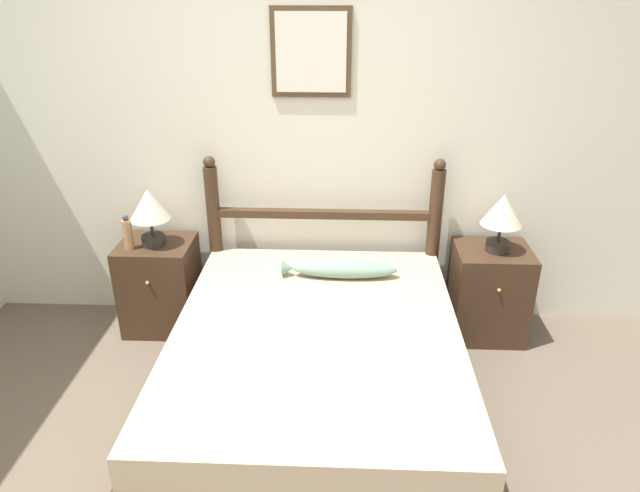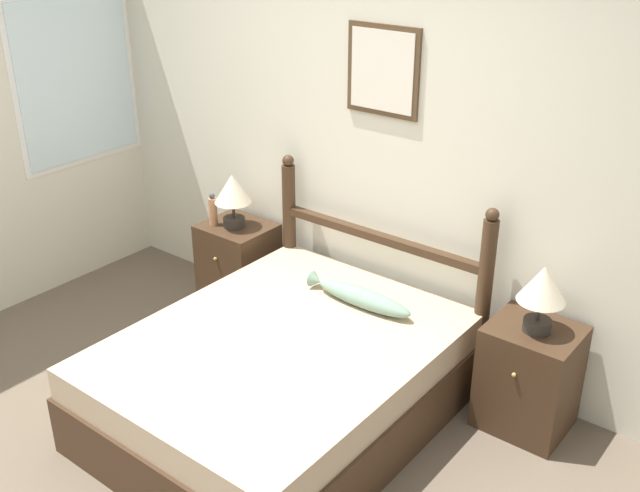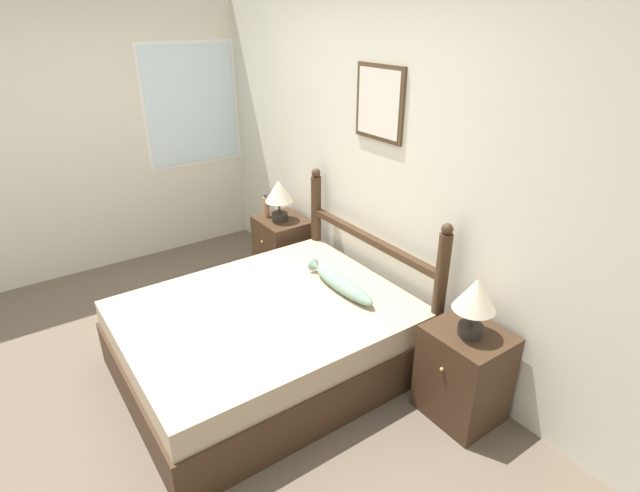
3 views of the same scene
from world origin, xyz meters
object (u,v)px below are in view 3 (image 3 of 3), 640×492
at_px(table_lamp_right, 475,298).
at_px(bed, 267,338).
at_px(nightstand_left, 283,249).
at_px(fish_pillow, 341,284).
at_px(table_lamp_left, 279,194).
at_px(bottle, 266,206).
at_px(nightstand_right, 464,373).

bearing_deg(table_lamp_right, bed, -144.88).
height_order(nightstand_left, fish_pillow, fish_pillow).
xyz_separation_m(table_lamp_left, fish_pillow, (1.19, -0.20, -0.29)).
relative_size(nightstand_left, bottle, 2.72).
distance_m(nightstand_right, fish_pillow, 1.02).
bearing_deg(bottle, fish_pillow, -6.09).
relative_size(nightstand_right, fish_pillow, 0.88).
bearing_deg(nightstand_right, fish_pillow, -166.53).
xyz_separation_m(bed, table_lamp_right, (1.09, 0.77, 0.61)).
xyz_separation_m(bed, fish_pillow, (0.12, 0.56, 0.32)).
xyz_separation_m(nightstand_right, fish_pillow, (-0.96, -0.23, 0.26)).
height_order(table_lamp_right, fish_pillow, table_lamp_right).
bearing_deg(table_lamp_right, bottle, -178.29).
height_order(nightstand_left, table_lamp_right, table_lamp_right).
height_order(bed, table_lamp_left, table_lamp_left).
relative_size(bed, fish_pillow, 2.76).
distance_m(nightstand_right, table_lamp_left, 2.22).
distance_m(nightstand_right, table_lamp_right, 0.56).
relative_size(table_lamp_right, bottle, 1.65).
relative_size(nightstand_right, table_lamp_left, 1.65).
xyz_separation_m(nightstand_right, table_lamp_right, (0.01, -0.02, 0.55)).
relative_size(bed, table_lamp_right, 5.14).
xyz_separation_m(table_lamp_left, table_lamp_right, (2.16, 0.01, 0.00)).
distance_m(nightstand_left, fish_pillow, 1.25).
height_order(nightstand_right, fish_pillow, fish_pillow).
xyz_separation_m(table_lamp_right, fish_pillow, (-0.97, -0.21, -0.29)).
distance_m(bed, table_lamp_left, 1.45).
bearing_deg(nightstand_left, table_lamp_left, -81.50).
bearing_deg(table_lamp_left, nightstand_left, 98.50).
bearing_deg(nightstand_left, table_lamp_right, -0.50).
distance_m(bottle, fish_pillow, 1.34).
relative_size(nightstand_left, table_lamp_right, 1.65).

